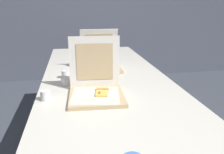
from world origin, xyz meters
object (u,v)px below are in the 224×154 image
table (106,82)px  cup_white_near_left (45,95)px  pizza_box_middle (100,63)px  cup_white_near_center (66,81)px  pizza_box_front (96,88)px  cup_white_far (73,63)px  cup_white_mid (65,74)px

table → cup_white_near_left: size_ratio=41.67×
pizza_box_middle → cup_white_near_center: 0.48m
table → cup_white_near_left: cup_white_near_left is taller
pizza_box_front → pizza_box_middle: bearing=83.7°
table → cup_white_far: (-0.25, 0.38, 0.07)m
pizza_box_middle → table: bearing=-89.0°
cup_white_far → cup_white_mid: 0.35m
cup_white_near_left → cup_white_mid: same height
pizza_box_middle → cup_white_mid: pizza_box_middle is taller
cup_white_far → table: bearing=-57.1°
table → cup_white_near_center: 0.34m
cup_white_far → cup_white_mid: (-0.06, -0.34, 0.00)m
cup_white_far → cup_white_near_center: size_ratio=1.00×
table → pizza_box_front: 0.39m
cup_white_far → pizza_box_front: bearing=-79.6°
pizza_box_front → cup_white_far: size_ratio=6.21×
cup_white_near_left → pizza_box_middle: bearing=57.4°
table → pizza_box_middle: 0.27m
cup_white_far → cup_white_near_left: same height
table → cup_white_near_left: 0.57m
pizza_box_front → cup_white_mid: size_ratio=6.21×
table → cup_white_near_center: (-0.30, -0.13, 0.07)m
cup_white_near_left → cup_white_mid: (0.11, 0.42, 0.00)m
pizza_box_middle → cup_white_mid: bearing=-144.7°
cup_white_far → cup_white_near_center: bearing=-96.4°
cup_white_near_center → cup_white_mid: same height
cup_white_far → cup_white_mid: size_ratio=1.00×
pizza_box_front → cup_white_near_center: (-0.19, 0.23, -0.02)m
pizza_box_middle → cup_white_near_left: bearing=-123.7°
table → pizza_box_front: (-0.11, -0.36, 0.09)m
table → cup_white_near_center: size_ratio=41.67×
cup_white_mid → cup_white_far: bearing=79.7°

